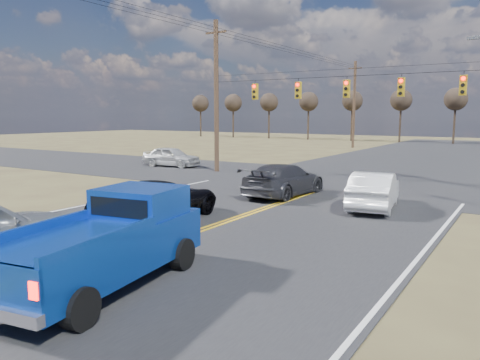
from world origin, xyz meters
The scene contains 11 objects.
ground centered at (0.00, 0.00, 0.00)m, with size 160.00×160.00×0.00m, color brown.
road_main centered at (0.00, 10.00, 0.00)m, with size 14.00×120.00×0.02m, color #28282B.
road_cross centered at (0.00, 18.00, 0.00)m, with size 120.00×12.00×0.02m, color #28282B.
signal_gantry centered at (0.50, 17.79, 5.06)m, with size 19.60×4.83×10.00m.
utility_poles centered at (0.00, 17.00, 5.23)m, with size 19.60×58.32×10.00m.
treeline centered at (0.00, 26.96, 5.70)m, with size 87.00×117.80×7.40m.
pickup_truck centered at (1.30, -0.91, 1.01)m, with size 2.89×5.78×2.08m.
black_suv centered at (-2.29, 4.73, 0.74)m, with size 2.47×5.35×1.49m, color black.
white_car_queue centered at (3.77, 11.07, 0.76)m, with size 1.61×4.63×1.53m, color white.
dgrey_car_queue centered at (-0.80, 11.91, 0.77)m, with size 2.15×5.29×1.54m, color #37383D.
cross_car_west centered at (-13.64, 18.72, 0.75)m, with size 4.41×1.77×1.50m, color silver.
Camera 1 is at (9.22, -7.93, 3.83)m, focal length 35.00 mm.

